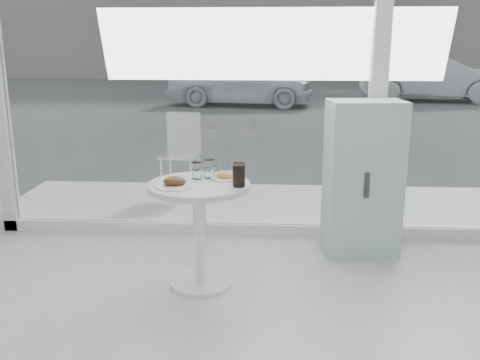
# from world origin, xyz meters

# --- Properties ---
(storefront) EXTENTS (5.00, 0.14, 3.00)m
(storefront) POSITION_xyz_m (0.07, 3.00, 1.71)
(storefront) COLOR silver
(storefront) RESTS_ON ground
(main_table) EXTENTS (0.72, 0.72, 0.77)m
(main_table) POSITION_xyz_m (-0.50, 1.90, 0.55)
(main_table) COLOR white
(main_table) RESTS_ON ground
(patio_deck) EXTENTS (5.60, 1.60, 0.05)m
(patio_deck) POSITION_xyz_m (0.00, 3.80, 0.03)
(patio_deck) COLOR silver
(patio_deck) RESTS_ON ground
(street) EXTENTS (40.00, 24.00, 0.00)m
(street) POSITION_xyz_m (0.00, 16.00, -0.00)
(street) COLOR #3C3C3C
(street) RESTS_ON ground
(mint_cabinet) EXTENTS (0.63, 0.45, 1.28)m
(mint_cabinet) POSITION_xyz_m (0.75, 2.62, 0.64)
(mint_cabinet) COLOR #98C2B0
(mint_cabinet) RESTS_ON ground
(patio_chair) EXTENTS (0.44, 0.44, 0.91)m
(patio_chair) POSITION_xyz_m (-1.01, 4.18, 0.57)
(patio_chair) COLOR white
(patio_chair) RESTS_ON patio_deck
(car_white) EXTENTS (4.15, 2.04, 1.36)m
(car_white) POSITION_xyz_m (-0.91, 13.31, 0.68)
(car_white) COLOR silver
(car_white) RESTS_ON street
(car_silver) EXTENTS (4.40, 1.98, 1.40)m
(car_silver) POSITION_xyz_m (4.71, 14.79, 0.70)
(car_silver) COLOR #9EA0A5
(car_silver) RESTS_ON street
(plate_fritter) EXTENTS (0.26, 0.26, 0.07)m
(plate_fritter) POSITION_xyz_m (-0.65, 1.79, 0.80)
(plate_fritter) COLOR white
(plate_fritter) RESTS_ON main_table
(plate_donut) EXTENTS (0.22, 0.22, 0.05)m
(plate_donut) POSITION_xyz_m (-0.32, 2.03, 0.79)
(plate_donut) COLOR white
(plate_donut) RESTS_ON main_table
(water_tumbler_a) EXTENTS (0.07, 0.07, 0.12)m
(water_tumbler_a) POSITION_xyz_m (-0.53, 2.03, 0.82)
(water_tumbler_a) COLOR white
(water_tumbler_a) RESTS_ON main_table
(water_tumbler_b) EXTENTS (0.08, 0.08, 0.13)m
(water_tumbler_b) POSITION_xyz_m (-0.45, 2.07, 0.83)
(water_tumbler_b) COLOR white
(water_tumbler_b) RESTS_ON main_table
(cola_glass) EXTENTS (0.09, 0.09, 0.16)m
(cola_glass) POSITION_xyz_m (-0.22, 1.83, 0.85)
(cola_glass) COLOR white
(cola_glass) RESTS_ON main_table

